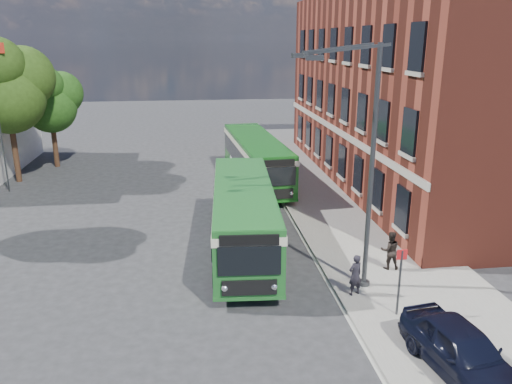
{
  "coord_description": "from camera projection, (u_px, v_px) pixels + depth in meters",
  "views": [
    {
      "loc": [
        -1.06,
        -18.43,
        9.11
      ],
      "look_at": [
        1.82,
        3.8,
        2.2
      ],
      "focal_mm": 35.0,
      "sensor_mm": 36.0,
      "label": 1
    }
  ],
  "objects": [
    {
      "name": "ground",
      "position": [
        224.0,
        273.0,
        20.28
      ],
      "size": [
        120.0,
        120.0,
        0.0
      ],
      "primitive_type": "plane",
      "color": "#28282B",
      "rests_on": "ground"
    },
    {
      "name": "tree_right",
      "position": [
        50.0,
        99.0,
        35.63
      ],
      "size": [
        4.33,
        4.12,
        7.31
      ],
      "color": "#382214",
      "rests_on": "ground"
    },
    {
      "name": "brick_office",
      "position": [
        431.0,
        74.0,
        31.32
      ],
      "size": [
        12.1,
        26.0,
        14.2
      ],
      "color": "maroon",
      "rests_on": "ground"
    },
    {
      "name": "street_lamp",
      "position": [
        362.0,
        167.0,
        17.57
      ],
      "size": [
        2.96,
        2.38,
        9.0
      ],
      "color": "#323437",
      "rests_on": "ground"
    },
    {
      "name": "bus_front",
      "position": [
        243.0,
        212.0,
        21.89
      ],
      "size": [
        3.27,
        10.93,
        3.02
      ],
      "color": "#1F6224",
      "rests_on": "ground"
    },
    {
      "name": "bus_rear",
      "position": [
        256.0,
        156.0,
        32.39
      ],
      "size": [
        3.34,
        11.68,
        3.02
      ],
      "color": "#125214",
      "rests_on": "ground"
    },
    {
      "name": "pavement",
      "position": [
        336.0,
        203.0,
        28.7
      ],
      "size": [
        6.0,
        48.0,
        0.15
      ],
      "primitive_type": "cube",
      "color": "gray",
      "rests_on": "ground"
    },
    {
      "name": "parked_car",
      "position": [
        462.0,
        351.0,
        13.74
      ],
      "size": [
        2.33,
        4.47,
        1.45
      ],
      "primitive_type": "imported",
      "rotation": [
        0.0,
        0.0,
        0.15
      ],
      "color": "black",
      "rests_on": "pavement"
    },
    {
      "name": "tree_mid",
      "position": [
        7.0,
        86.0,
        31.33
      ],
      "size": [
        5.49,
        5.22,
        9.27
      ],
      "color": "#382214",
      "rests_on": "ground"
    },
    {
      "name": "kerb_line",
      "position": [
        284.0,
        206.0,
        28.34
      ],
      "size": [
        0.12,
        48.0,
        0.01
      ],
      "primitive_type": "cube",
      "color": "beige",
      "rests_on": "ground"
    },
    {
      "name": "pedestrian_b",
      "position": [
        390.0,
        250.0,
        20.09
      ],
      "size": [
        0.85,
        0.7,
        1.6
      ],
      "primitive_type": "imported",
      "rotation": [
        0.0,
        0.0,
        3.02
      ],
      "color": "black",
      "rests_on": "pavement"
    },
    {
      "name": "pedestrian_a",
      "position": [
        355.0,
        275.0,
        18.03
      ],
      "size": [
        0.67,
        0.55,
        1.56
      ],
      "primitive_type": "imported",
      "rotation": [
        0.0,
        0.0,
        3.5
      ],
      "color": "black",
      "rests_on": "pavement"
    },
    {
      "name": "bus_stop_sign",
      "position": [
        400.0,
        278.0,
        16.54
      ],
      "size": [
        0.35,
        0.08,
        2.52
      ],
      "color": "#323437",
      "rests_on": "ground"
    }
  ]
}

